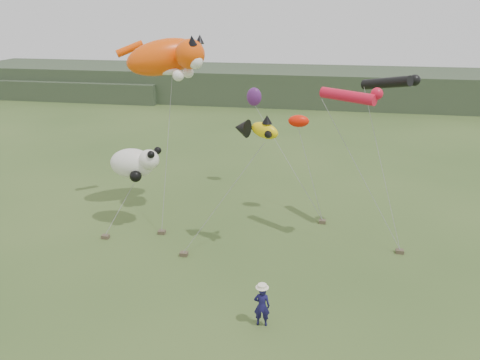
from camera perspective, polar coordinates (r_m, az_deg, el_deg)
ground at (r=20.24m, az=-1.14°, el=-14.03°), size 120.00×120.00×0.00m
headland at (r=62.13m, az=4.42°, el=11.43°), size 90.00×13.00×4.00m
festival_attendant at (r=18.26m, az=2.68°, el=-15.08°), size 0.64×0.44×1.69m
sandbag_anchors at (r=24.57m, az=-0.70°, el=-7.14°), size 15.39×5.27×0.19m
cat_kite at (r=26.06m, az=-8.58°, el=14.60°), size 5.49×3.87×2.53m
fish_kite at (r=21.68m, az=1.97°, el=6.24°), size 2.38×1.55×1.20m
tube_kites at (r=23.52m, az=15.78°, el=10.62°), size 4.70×3.75×1.22m
panda_kite at (r=25.68m, az=-12.70°, el=2.02°), size 2.84×1.84×1.77m
misc_kites at (r=28.41m, az=3.81°, el=8.98°), size 4.17×4.73×1.43m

